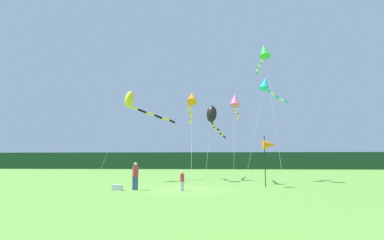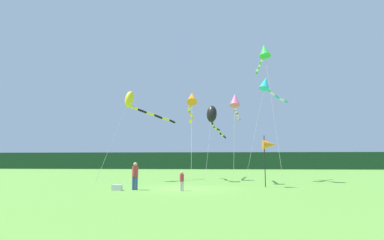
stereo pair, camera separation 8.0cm
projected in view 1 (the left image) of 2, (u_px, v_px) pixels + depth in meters
name	position (u px, v px, depth m)	size (l,w,h in m)	color
ground_plane	(185.00, 189.00, 20.29)	(120.00, 120.00, 0.00)	#5B9338
distant_treeline	(205.00, 161.00, 65.03)	(108.00, 2.46, 3.50)	#1E4228
person_adult	(135.00, 174.00, 19.60)	(0.38, 0.38, 1.74)	#334C8C
person_child	(182.00, 180.00, 19.03)	(0.26, 0.26, 1.19)	silver
cooler_box	(117.00, 188.00, 19.30)	(0.59, 0.39, 0.34)	silver
banner_flag_pole	(269.00, 145.00, 21.87)	(0.90, 0.70, 3.62)	black
kite_black	(213.00, 117.00, 30.20)	(2.20, 8.60, 7.23)	#B2B2B2
kite_rainbow	(235.00, 102.00, 25.64)	(1.29, 5.98, 7.45)	#B2B2B2
kite_yellow	(135.00, 103.00, 28.57)	(5.83, 6.19, 8.29)	#B2B2B2
kite_green	(264.00, 52.00, 28.03)	(1.27, 6.65, 12.44)	#B2B2B2
kite_orange	(192.00, 100.00, 28.53)	(1.20, 9.86, 8.34)	#B2B2B2
kite_cyan	(266.00, 85.00, 28.87)	(4.99, 5.12, 9.74)	#B2B2B2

